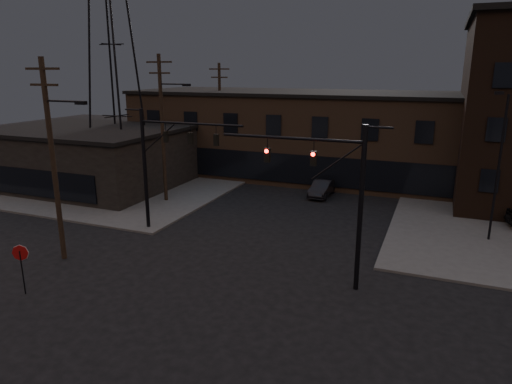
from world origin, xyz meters
TOP-DOWN VIEW (x-y plane):
  - ground at (0.00, 0.00)m, footprint 140.00×140.00m
  - sidewalk_nw at (-22.00, 22.00)m, footprint 30.00×30.00m
  - building_row at (0.00, 28.00)m, footprint 40.00×12.00m
  - building_left at (-20.00, 16.00)m, footprint 16.00×12.00m
  - traffic_signal_near at (5.36, 4.50)m, footprint 7.12×0.24m
  - traffic_signal_far at (-6.72, 8.00)m, footprint 7.12×0.24m
  - stop_sign at (-8.00, -1.99)m, footprint 0.72×0.33m
  - utility_pole_near at (-9.43, 2.00)m, footprint 3.70×0.28m
  - utility_pole_mid at (-10.44, 14.00)m, footprint 3.70×0.28m
  - utility_pole_far at (-11.50, 26.00)m, footprint 2.20×0.28m
  - transmission_tower at (-18.00, 18.00)m, footprint 7.00×7.00m
  - lot_light_a at (13.00, 14.00)m, footprint 1.50×0.28m
  - car_crossing at (0.77, 20.42)m, footprint 1.57×4.15m

SIDE VIEW (x-z plane):
  - ground at x=0.00m, z-range 0.00..0.00m
  - sidewalk_nw at x=-22.00m, z-range 0.00..0.15m
  - car_crossing at x=0.77m, z-range 0.00..1.35m
  - stop_sign at x=-8.00m, z-range 0.60..3.08m
  - building_left at x=-20.00m, z-range 0.00..5.00m
  - building_row at x=0.00m, z-range 0.00..8.00m
  - traffic_signal_near at x=5.36m, z-range 0.93..8.93m
  - traffic_signal_far at x=-6.72m, z-range 1.01..9.01m
  - lot_light_a at x=13.00m, z-range 0.94..10.08m
  - utility_pole_far at x=-11.50m, z-range 0.28..11.28m
  - utility_pole_near at x=-9.43m, z-range 0.37..11.37m
  - utility_pole_mid at x=-10.44m, z-range 0.38..11.88m
  - transmission_tower at x=-18.00m, z-range 0.00..25.00m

